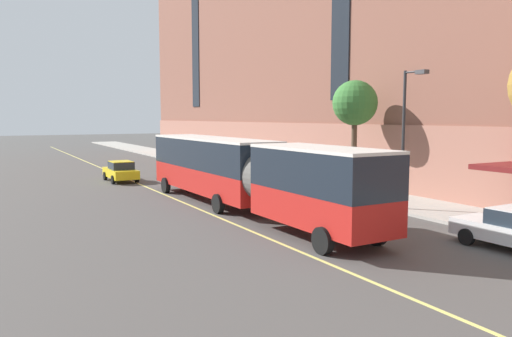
{
  "coord_description": "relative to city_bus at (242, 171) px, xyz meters",
  "views": [
    {
      "loc": [
        -12.15,
        -15.31,
        4.9
      ],
      "look_at": [
        2.31,
        10.89,
        1.8
      ],
      "focal_mm": 35.0,
      "sensor_mm": 36.0,
      "label": 1
    }
  ],
  "objects": [
    {
      "name": "street_lamp",
      "position": [
        7.32,
        -4.13,
        2.33
      ],
      "size": [
        0.36,
        1.48,
        7.09
      ],
      "color": "#2D2D30",
      "rests_on": "sidewalk"
    },
    {
      "name": "city_bus",
      "position": [
        0.0,
        0.0,
        0.0
      ],
      "size": [
        3.07,
        20.2,
        3.71
      ],
      "color": "red",
      "rests_on": "ground"
    },
    {
      "name": "lane_centerline",
      "position": [
        -1.7,
        -4.37,
        -2.14
      ],
      "size": [
        0.16,
        140.0,
        0.01
      ],
      "primitive_type": "cube",
      "color": "#E0D66B",
      "rests_on": "ground"
    },
    {
      "name": "sidewalk",
      "position": [
        9.01,
        -4.37,
        -2.07
      ],
      "size": [
        4.59,
        160.0,
        0.15
      ],
      "primitive_type": "cube",
      "color": "#ADA89E",
      "rests_on": "ground"
    },
    {
      "name": "taxi_cab",
      "position": [
        -2.5,
        15.36,
        -1.36
      ],
      "size": [
        1.98,
        4.37,
        1.56
      ],
      "color": "yellow",
      "rests_on": "ground"
    },
    {
      "name": "parked_car_darkgray_0",
      "position": [
        5.45,
        9.11,
        -1.36
      ],
      "size": [
        1.99,
        4.35,
        1.56
      ],
      "color": "#4C4C51",
      "rests_on": "ground"
    },
    {
      "name": "fire_hydrant",
      "position": [
        7.22,
        1.54,
        -1.65
      ],
      "size": [
        0.42,
        0.24,
        0.72
      ],
      "color": "red",
      "rests_on": "sidewalk"
    },
    {
      "name": "parked_car_black_3",
      "position": [
        5.47,
        -1.37,
        -1.36
      ],
      "size": [
        2.04,
        4.59,
        1.56
      ],
      "color": "black",
      "rests_on": "ground"
    },
    {
      "name": "ground_plane",
      "position": [
        0.45,
        -7.37,
        -2.15
      ],
      "size": [
        260.0,
        260.0,
        0.0
      ],
      "primitive_type": "plane",
      "color": "#4C4947"
    },
    {
      "name": "street_tree_far_uptown",
      "position": [
        9.11,
        2.09,
        3.56
      ],
      "size": [
        2.85,
        2.85,
        7.06
      ],
      "color": "brown",
      "rests_on": "sidewalk"
    }
  ]
}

